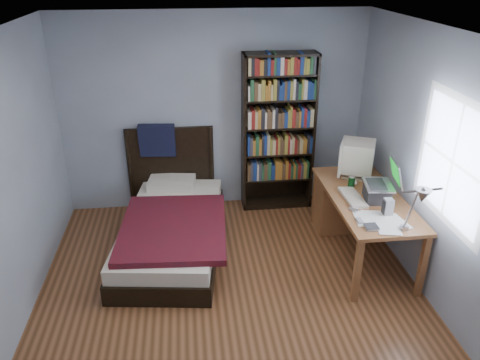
{
  "coord_description": "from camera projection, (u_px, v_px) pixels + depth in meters",
  "views": [
    {
      "loc": [
        -0.36,
        -3.57,
        3.02
      ],
      "look_at": [
        0.17,
        0.78,
        0.94
      ],
      "focal_mm": 35.0,
      "sensor_mm": 36.0,
      "label": 1
    }
  ],
  "objects": [
    {
      "name": "room",
      "position": [
        235.0,
        187.0,
        4.0
      ],
      "size": [
        4.2,
        4.24,
        2.5
      ],
      "color": "#533118",
      "rests_on": "ground"
    },
    {
      "name": "desk",
      "position": [
        349.0,
        203.0,
        5.5
      ],
      "size": [
        0.75,
        1.61,
        0.73
      ],
      "color": "brown",
      "rests_on": "floor"
    },
    {
      "name": "crt_monitor",
      "position": [
        356.0,
        157.0,
        5.31
      ],
      "size": [
        0.51,
        0.47,
        0.44
      ],
      "color": "beige",
      "rests_on": "desk"
    },
    {
      "name": "laptop",
      "position": [
        379.0,
        189.0,
        4.85
      ],
      "size": [
        0.41,
        0.4,
        0.44
      ],
      "color": "#2D2D30",
      "rests_on": "desk"
    },
    {
      "name": "desk_lamp",
      "position": [
        420.0,
        199.0,
        3.75
      ],
      "size": [
        0.26,
        0.57,
        0.67
      ],
      "color": "#99999E",
      "rests_on": "desk"
    },
    {
      "name": "keyboard",
      "position": [
        353.0,
        197.0,
        4.91
      ],
      "size": [
        0.19,
        0.46,
        0.04
      ],
      "primitive_type": "cube",
      "rotation": [
        0.0,
        0.07,
        0.03
      ],
      "color": "beige",
      "rests_on": "desk"
    },
    {
      "name": "speaker",
      "position": [
        388.0,
        207.0,
        4.58
      ],
      "size": [
        0.09,
        0.09,
        0.17
      ],
      "primitive_type": "cube",
      "rotation": [
        0.0,
        0.0,
        -0.02
      ],
      "color": "gray",
      "rests_on": "desk"
    },
    {
      "name": "soda_can",
      "position": [
        351.0,
        182.0,
        5.13
      ],
      "size": [
        0.07,
        0.07,
        0.13
      ],
      "primitive_type": "cylinder",
      "color": "#073519",
      "rests_on": "desk"
    },
    {
      "name": "mouse",
      "position": [
        354.0,
        182.0,
        5.24
      ],
      "size": [
        0.07,
        0.12,
        0.04
      ],
      "primitive_type": "ellipsoid",
      "color": "silver",
      "rests_on": "desk"
    },
    {
      "name": "phone_silver",
      "position": [
        354.0,
        210.0,
        4.68
      ],
      "size": [
        0.1,
        0.11,
        0.02
      ],
      "primitive_type": "cube",
      "rotation": [
        0.0,
        0.0,
        0.6
      ],
      "color": "#ADADB1",
      "rests_on": "desk"
    },
    {
      "name": "phone_grey",
      "position": [
        359.0,
        221.0,
        4.48
      ],
      "size": [
        0.05,
        0.1,
        0.02
      ],
      "primitive_type": "cube",
      "rotation": [
        0.0,
        0.0,
        0.02
      ],
      "color": "gray",
      "rests_on": "desk"
    },
    {
      "name": "external_drive",
      "position": [
        371.0,
        227.0,
        4.37
      ],
      "size": [
        0.12,
        0.12,
        0.02
      ],
      "primitive_type": "cube",
      "rotation": [
        0.0,
        0.0,
        -0.01
      ],
      "color": "gray",
      "rests_on": "desk"
    },
    {
      "name": "bookshelf",
      "position": [
        278.0,
        133.0,
        5.92
      ],
      "size": [
        0.91,
        0.3,
        2.02
      ],
      "color": "black",
      "rests_on": "floor"
    },
    {
      "name": "bed",
      "position": [
        172.0,
        224.0,
        5.37
      ],
      "size": [
        1.33,
        2.22,
        1.16
      ],
      "color": "black",
      "rests_on": "floor"
    }
  ]
}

